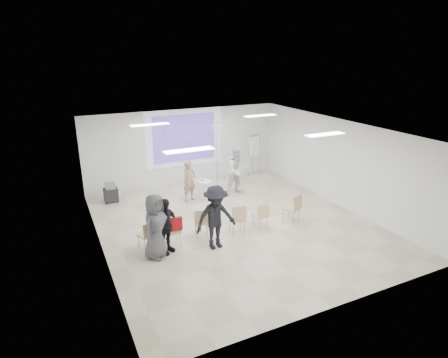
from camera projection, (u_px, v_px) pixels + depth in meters
name	position (u px, v px, depth m)	size (l,w,h in m)	color
floor	(235.00, 225.00, 11.77)	(8.00, 9.00, 0.10)	beige
ceiling	(236.00, 128.00, 10.76)	(8.00, 9.00, 0.10)	white
wall_back	(184.00, 146.00, 15.15)	(8.00, 0.10, 3.00)	silver
wall_left	(96.00, 201.00, 9.62)	(0.10, 9.00, 3.00)	silver
wall_right	(340.00, 163.00, 12.92)	(0.10, 9.00, 3.00)	silver
projection_halo	(184.00, 138.00, 14.98)	(3.20, 0.01, 2.30)	silver
projection_image	(185.00, 138.00, 14.97)	(2.60, 0.01, 1.90)	#5135B4
pedestal_table	(204.00, 188.00, 13.77)	(0.71, 0.71, 0.67)	silver
player_left	(189.00, 178.00, 13.32)	(0.63, 0.42, 1.72)	#A17E62
player_right	(237.00, 168.00, 13.95)	(0.98, 0.79, 2.04)	white
controller_left	(191.00, 168.00, 13.52)	(0.04, 0.12, 0.04)	white
controller_right	(230.00, 158.00, 13.98)	(0.04, 0.13, 0.04)	white
chair_far_left	(147.00, 233.00, 10.09)	(0.50, 0.52, 0.82)	tan
chair_left_mid	(174.00, 230.00, 10.31)	(0.40, 0.43, 0.82)	tan
chair_left_inner	(201.00, 221.00, 10.80)	(0.51, 0.53, 0.86)	tan
chair_center	(238.00, 217.00, 10.93)	(0.50, 0.53, 0.93)	tan
chair_right_inner	(261.00, 214.00, 11.28)	(0.40, 0.43, 0.83)	tan
chair_right_far	(294.00, 207.00, 11.62)	(0.61, 0.63, 0.97)	tan
red_jacket	(175.00, 224.00, 10.11)	(0.40, 0.09, 0.38)	#AC1518
laptop	(201.00, 221.00, 10.90)	(0.32, 0.23, 0.02)	black
audience_left	(165.00, 222.00, 9.81)	(1.04, 0.62, 1.78)	black
audience_mid	(216.00, 213.00, 10.03)	(1.33, 0.72, 2.05)	black
audience_outer	(155.00, 223.00, 9.58)	(0.96, 0.63, 1.97)	#535257
flipchart_easel	(255.00, 146.00, 16.05)	(0.74, 0.58, 1.77)	gray
av_cart	(111.00, 193.00, 13.37)	(0.49, 0.39, 0.72)	black
ceiling_projector	(218.00, 131.00, 12.19)	(0.30, 0.25, 3.00)	white
fluor_panel_nw	(150.00, 125.00, 11.68)	(1.20, 0.30, 0.02)	white
fluor_panel_ne	(260.00, 116.00, 13.31)	(1.20, 0.30, 0.02)	white
fluor_panel_sw	(189.00, 150.00, 8.69)	(1.20, 0.30, 0.02)	white
fluor_panel_se	(325.00, 134.00, 10.33)	(1.20, 0.30, 0.02)	white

